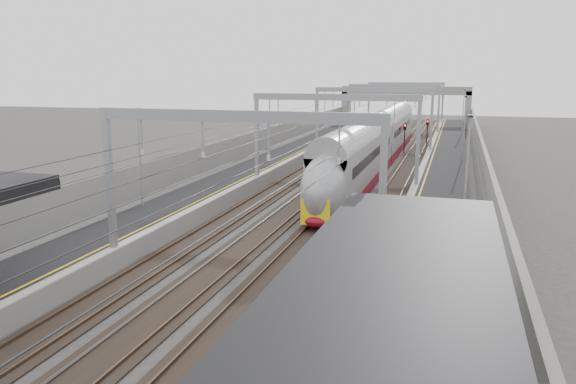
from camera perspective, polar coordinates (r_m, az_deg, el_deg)
The scene contains 11 objects.
platform_left at distance 48.94m, azimuth -3.81°, elevation 1.80°, with size 4.00×120.00×1.00m, color black.
platform_right at distance 45.89m, azimuth 15.24°, elevation 0.72°, with size 4.00×120.00×1.00m, color black.
tracks at distance 46.84m, azimuth 5.40°, elevation 0.75°, with size 11.40×140.00×0.20m.
overhead_line at distance 52.55m, azimuth 6.99°, elevation 8.64°, with size 13.00×140.00×6.60m.
overbridge at distance 100.54m, azimuth 11.83°, elevation 9.55°, with size 22.00×2.20×6.90m.
wall_left at distance 49.96m, azimuth -7.27°, elevation 3.22°, with size 0.30×120.00×3.20m, color gray.
wall_right at distance 45.74m, azimuth 19.32°, elevation 1.83°, with size 0.30×120.00×3.20m, color gray.
train at distance 54.31m, azimuth 8.75°, elevation 4.42°, with size 2.72×49.59×4.30m.
signal_green at distance 75.24m, azimuth 5.90°, elevation 6.80°, with size 0.32×0.32×3.48m.
signal_red_near at distance 66.44m, azimuth 11.77°, elevation 5.93°, with size 0.32×0.32×3.48m.
signal_red_far at distance 72.67m, azimuth 13.98°, elevation 6.33°, with size 0.32×0.32×3.48m.
Camera 1 is at (9.02, -0.06, 9.12)m, focal length 35.00 mm.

